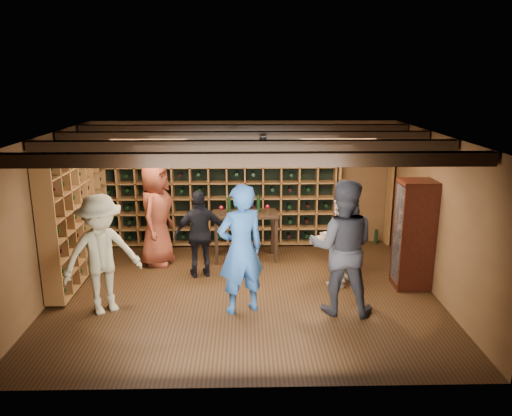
{
  "coord_description": "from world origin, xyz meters",
  "views": [
    {
      "loc": [
        0.01,
        -7.35,
        3.38
      ],
      "look_at": [
        0.18,
        0.2,
        1.35
      ],
      "focal_mm": 35.0,
      "sensor_mm": 36.0,
      "label": 1
    }
  ],
  "objects_px": {
    "tasting_table": "(245,219)",
    "man_grey_suit": "(342,247)",
    "guest_red_floral": "(156,214)",
    "guest_beige": "(345,237)",
    "man_blue_shirt": "(241,249)",
    "guest_woman_black": "(201,234)",
    "display_cabinet": "(413,237)",
    "guest_khaki": "(102,255)"
  },
  "relations": [
    {
      "from": "man_grey_suit",
      "to": "guest_beige",
      "type": "xyz_separation_m",
      "value": [
        0.25,
        1.03,
        -0.19
      ]
    },
    {
      "from": "display_cabinet",
      "to": "guest_khaki",
      "type": "distance_m",
      "value": 4.83
    },
    {
      "from": "display_cabinet",
      "to": "man_grey_suit",
      "type": "bearing_deg",
      "value": -147.19
    },
    {
      "from": "man_blue_shirt",
      "to": "man_grey_suit",
      "type": "xyz_separation_m",
      "value": [
        1.45,
        -0.03,
        0.03
      ]
    },
    {
      "from": "man_blue_shirt",
      "to": "tasting_table",
      "type": "height_order",
      "value": "man_blue_shirt"
    },
    {
      "from": "man_blue_shirt",
      "to": "man_grey_suit",
      "type": "distance_m",
      "value": 1.45
    },
    {
      "from": "tasting_table",
      "to": "man_grey_suit",
      "type": "bearing_deg",
      "value": -61.53
    },
    {
      "from": "guest_khaki",
      "to": "man_blue_shirt",
      "type": "bearing_deg",
      "value": -33.9
    },
    {
      "from": "guest_woman_black",
      "to": "tasting_table",
      "type": "distance_m",
      "value": 1.11
    },
    {
      "from": "man_grey_suit",
      "to": "tasting_table",
      "type": "bearing_deg",
      "value": -46.72
    },
    {
      "from": "guest_woman_black",
      "to": "tasting_table",
      "type": "height_order",
      "value": "guest_woman_black"
    },
    {
      "from": "tasting_table",
      "to": "guest_woman_black",
      "type": "bearing_deg",
      "value": -137.07
    },
    {
      "from": "display_cabinet",
      "to": "tasting_table",
      "type": "height_order",
      "value": "display_cabinet"
    },
    {
      "from": "display_cabinet",
      "to": "tasting_table",
      "type": "bearing_deg",
      "value": 153.94
    },
    {
      "from": "man_blue_shirt",
      "to": "guest_khaki",
      "type": "bearing_deg",
      "value": -24.63
    },
    {
      "from": "display_cabinet",
      "to": "guest_beige",
      "type": "distance_m",
      "value": 1.09
    },
    {
      "from": "man_blue_shirt",
      "to": "guest_woman_black",
      "type": "xyz_separation_m",
      "value": [
        -0.69,
        1.34,
        -0.2
      ]
    },
    {
      "from": "guest_red_floral",
      "to": "guest_beige",
      "type": "bearing_deg",
      "value": -94.39
    },
    {
      "from": "man_grey_suit",
      "to": "guest_beige",
      "type": "distance_m",
      "value": 1.08
    },
    {
      "from": "guest_red_floral",
      "to": "tasting_table",
      "type": "xyz_separation_m",
      "value": [
        1.6,
        0.19,
        -0.15
      ]
    },
    {
      "from": "guest_red_floral",
      "to": "guest_woman_black",
      "type": "bearing_deg",
      "value": -114.33
    },
    {
      "from": "display_cabinet",
      "to": "guest_woman_black",
      "type": "relative_size",
      "value": 1.16
    },
    {
      "from": "display_cabinet",
      "to": "man_blue_shirt",
      "type": "relative_size",
      "value": 0.91
    },
    {
      "from": "guest_woman_black",
      "to": "man_blue_shirt",
      "type": "bearing_deg",
      "value": 104.81
    },
    {
      "from": "man_grey_suit",
      "to": "man_blue_shirt",
      "type": "bearing_deg",
      "value": 9.81
    },
    {
      "from": "guest_khaki",
      "to": "guest_beige",
      "type": "height_order",
      "value": "guest_khaki"
    },
    {
      "from": "guest_khaki",
      "to": "tasting_table",
      "type": "bearing_deg",
      "value": 12.9
    },
    {
      "from": "display_cabinet",
      "to": "guest_red_floral",
      "type": "xyz_separation_m",
      "value": [
        -4.31,
        1.13,
        0.09
      ]
    },
    {
      "from": "guest_khaki",
      "to": "tasting_table",
      "type": "height_order",
      "value": "guest_khaki"
    },
    {
      "from": "guest_woman_black",
      "to": "guest_beige",
      "type": "height_order",
      "value": "guest_beige"
    },
    {
      "from": "man_blue_shirt",
      "to": "guest_beige",
      "type": "relative_size",
      "value": 1.2
    },
    {
      "from": "man_blue_shirt",
      "to": "guest_woman_black",
      "type": "bearing_deg",
      "value": -86.01
    },
    {
      "from": "man_blue_shirt",
      "to": "guest_beige",
      "type": "bearing_deg",
      "value": -172.78
    },
    {
      "from": "guest_woman_black",
      "to": "display_cabinet",
      "type": "bearing_deg",
      "value": 158.97
    },
    {
      "from": "guest_woman_black",
      "to": "guest_red_floral",
      "type": "bearing_deg",
      "value": -48.92
    },
    {
      "from": "man_blue_shirt",
      "to": "guest_woman_black",
      "type": "height_order",
      "value": "man_blue_shirt"
    },
    {
      "from": "guest_woman_black",
      "to": "guest_beige",
      "type": "relative_size",
      "value": 0.95
    },
    {
      "from": "man_grey_suit",
      "to": "tasting_table",
      "type": "xyz_separation_m",
      "value": [
        -1.38,
        2.17,
        -0.2
      ]
    },
    {
      "from": "tasting_table",
      "to": "guest_beige",
      "type": "bearing_deg",
      "value": -38.89
    },
    {
      "from": "guest_khaki",
      "to": "guest_red_floral",
      "type": "bearing_deg",
      "value": 43.84
    },
    {
      "from": "guest_woman_black",
      "to": "guest_khaki",
      "type": "relative_size",
      "value": 0.86
    },
    {
      "from": "man_grey_suit",
      "to": "guest_woman_black",
      "type": "height_order",
      "value": "man_grey_suit"
    }
  ]
}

